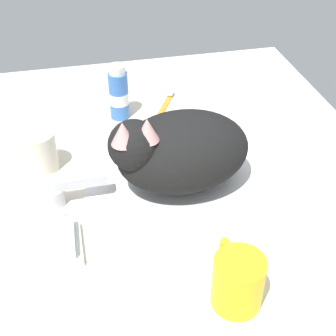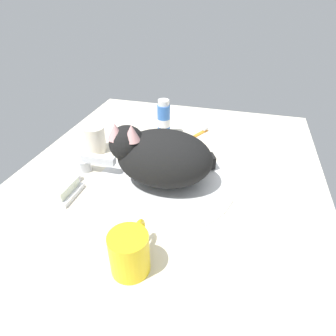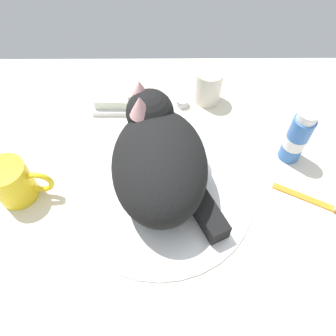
{
  "view_description": "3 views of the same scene",
  "coord_description": "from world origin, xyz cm",
  "views": [
    {
      "loc": [
        -67.2,
        17.81,
        57.58
      ],
      "look_at": [
        -2.86,
        3.34,
        6.74
      ],
      "focal_mm": 51.64,
      "sensor_mm": 36.0,
      "label": 1
    },
    {
      "loc": [
        -57.66,
        -16.61,
        44.57
      ],
      "look_at": [
        0.37,
        -0.84,
        4.71
      ],
      "focal_mm": 30.34,
      "sensor_mm": 36.0,
      "label": 2
    },
    {
      "loc": [
        1.27,
        -32.68,
        52.88
      ],
      "look_at": [
        1.48,
        0.19,
        6.56
      ],
      "focal_mm": 33.9,
      "sensor_mm": 36.0,
      "label": 3
    }
  ],
  "objects": [
    {
      "name": "toothpaste_bottle",
      "position": [
        26.73,
        7.79,
        5.84
      ],
      "size": [
        4.38,
        4.38,
        12.58
      ],
      "color": "#3870C6",
      "rests_on": "ground_plane"
    },
    {
      "name": "toothbrush",
      "position": [
        29.0,
        -3.13,
        0.53
      ],
      "size": [
        12.71,
        7.46,
        1.6
      ],
      "color": "orange",
      "rests_on": "ground_plane"
    },
    {
      "name": "sink_basin",
      "position": [
        0.0,
        0.0,
        0.38
      ],
      "size": [
        36.29,
        36.29,
        0.76
      ],
      "primitive_type": "cylinder",
      "color": "white",
      "rests_on": "ground_plane"
    },
    {
      "name": "rinse_cup",
      "position": [
        11.0,
        25.08,
        3.98
      ],
      "size": [
        6.12,
        6.12,
        7.95
      ],
      "color": "silver",
      "rests_on": "ground_plane"
    },
    {
      "name": "coffee_mug",
      "position": [
        -26.73,
        -1.18,
        4.17
      ],
      "size": [
        11.29,
        7.26,
        8.34
      ],
      "color": "yellow",
      "rests_on": "ground_plane"
    },
    {
      "name": "faucet",
      "position": [
        0.0,
        21.54,
        2.41
      ],
      "size": [
        12.79,
        11.23,
        5.37
      ],
      "color": "silver",
      "rests_on": "ground_plane"
    },
    {
      "name": "cat",
      "position": [
        -0.02,
        1.12,
        8.16
      ],
      "size": [
        21.14,
        26.0,
        16.59
      ],
      "color": "black",
      "rests_on": "sink_basin"
    },
    {
      "name": "soap_dish",
      "position": [
        -11.31,
        22.64,
        0.6
      ],
      "size": [
        9.0,
        6.4,
        1.2
      ],
      "primitive_type": "cube",
      "color": "white",
      "rests_on": "ground_plane"
    },
    {
      "name": "ground_plane",
      "position": [
        0.0,
        0.0,
        -1.5
      ],
      "size": [
        110.0,
        82.5,
        3.0
      ],
      "primitive_type": "cube",
      "color": "silver"
    },
    {
      "name": "soap_bar",
      "position": [
        -11.31,
        22.64,
        2.34
      ],
      "size": [
        7.72,
        4.64,
        2.27
      ],
      "primitive_type": "cube",
      "rotation": [
        0.0,
        0.0,
        -0.03
      ],
      "color": "silver",
      "rests_on": "soap_dish"
    }
  ]
}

